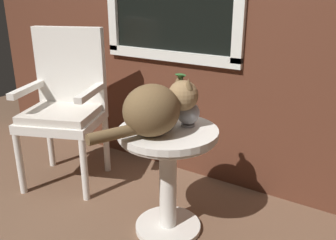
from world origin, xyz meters
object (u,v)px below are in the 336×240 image
(wicker_side_table, at_px, (168,160))
(pewter_vase_with_ivy, at_px, (188,110))
(wicker_chair, at_px, (65,101))
(cat, at_px, (156,108))

(wicker_side_table, bearing_deg, pewter_vase_with_ivy, 58.56)
(wicker_side_table, height_order, pewter_vase_with_ivy, pewter_vase_with_ivy)
(wicker_chair, distance_m, pewter_vase_with_ivy, 0.99)
(cat, relative_size, pewter_vase_with_ivy, 2.03)
(wicker_chair, xyz_separation_m, pewter_vase_with_ivy, (0.98, -0.04, 0.12))
(wicker_side_table, xyz_separation_m, pewter_vase_with_ivy, (0.06, 0.10, 0.26))
(wicker_side_table, distance_m, wicker_chair, 0.94)
(wicker_side_table, relative_size, wicker_chair, 0.58)
(wicker_side_table, relative_size, pewter_vase_with_ivy, 2.19)
(wicker_chair, height_order, cat, wicker_chair)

